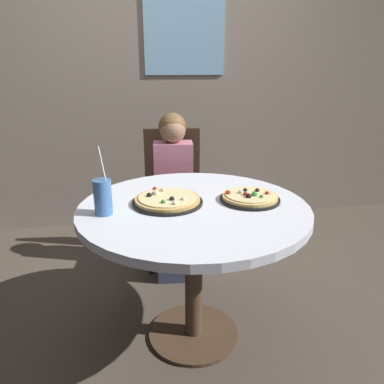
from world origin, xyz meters
TOP-DOWN VIEW (x-y plane):
  - ground_plane at (0.00, 0.00)m, footprint 8.00×8.00m
  - wall_with_window at (0.00, 1.66)m, footprint 5.20×0.14m
  - dining_table at (0.00, 0.00)m, footprint 1.10×1.10m
  - chair_wooden at (0.01, 0.91)m, footprint 0.43×0.43m
  - diner_child at (-0.01, 0.73)m, footprint 0.28×0.42m
  - pizza_veggie at (-0.12, 0.05)m, footprint 0.34×0.34m
  - pizza_cheese at (0.28, 0.02)m, footprint 0.30×0.30m
  - soda_cup at (-0.41, -0.04)m, footprint 0.08×0.08m

SIDE VIEW (x-z plane):
  - ground_plane at x=0.00m, z-range 0.00..0.00m
  - diner_child at x=-0.01m, z-range -0.06..1.02m
  - chair_wooden at x=0.01m, z-range 0.06..1.01m
  - dining_table at x=0.00m, z-range 0.26..1.01m
  - pizza_veggie at x=-0.12m, z-range 0.74..0.79m
  - pizza_cheese at x=0.28m, z-range 0.74..0.79m
  - soda_cup at x=-0.41m, z-range 0.68..0.98m
  - wall_with_window at x=0.00m, z-range 0.00..2.90m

